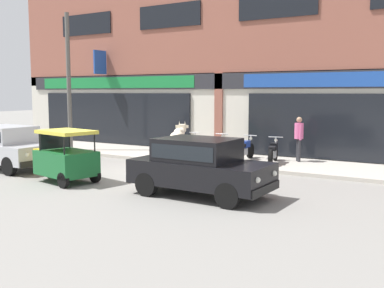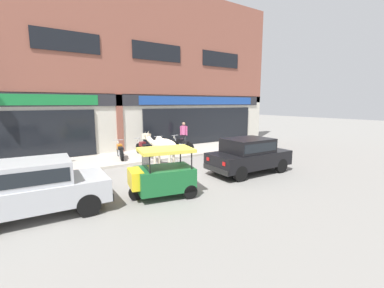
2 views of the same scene
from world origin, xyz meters
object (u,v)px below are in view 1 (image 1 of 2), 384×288
(car_0, at_px, (199,164))
(pedestrian, at_px, (299,134))
(motorcycle_2, at_px, (244,150))
(motorcycle_3, at_px, (273,152))
(auto_rickshaw, at_px, (65,159))
(cow, at_px, (178,140))
(motorcycle_0, at_px, (184,146))
(utility_pole, at_px, (69,82))
(car_1, at_px, (6,145))
(motorcycle_1, at_px, (215,148))

(car_0, height_order, pedestrian, pedestrian)
(motorcycle_2, distance_m, motorcycle_3, 1.17)
(auto_rickshaw, bearing_deg, car_0, 6.19)
(cow, bearing_deg, car_0, -49.02)
(motorcycle_2, xyz_separation_m, motorcycle_3, (1.16, -0.09, 0.00))
(motorcycle_0, bearing_deg, cow, -62.85)
(cow, xyz_separation_m, motorcycle_3, (2.48, 2.34, -0.49))
(motorcycle_2, bearing_deg, utility_pole, -171.57)
(utility_pole, bearing_deg, car_0, -25.36)
(car_0, height_order, motorcycle_0, car_0)
(motorcycle_2, distance_m, utility_pole, 8.13)
(car_1, xyz_separation_m, pedestrian, (8.24, 5.96, 0.29))
(auto_rickshaw, xyz_separation_m, pedestrian, (4.85, 6.53, 0.45))
(car_0, relative_size, motorcycle_0, 2.03)
(car_1, height_order, motorcycle_1, car_1)
(motorcycle_3, bearing_deg, pedestrian, 52.29)
(car_0, distance_m, motorcycle_2, 5.47)
(car_0, xyz_separation_m, motorcycle_2, (-1.20, 5.33, -0.30))
(auto_rickshaw, relative_size, pedestrian, 1.32)
(motorcycle_1, height_order, utility_pole, utility_pole)
(cow, height_order, utility_pole, utility_pole)
(motorcycle_1, bearing_deg, car_1, -135.10)
(motorcycle_1, bearing_deg, motorcycle_2, -0.04)
(motorcycle_0, relative_size, pedestrian, 1.12)
(motorcycle_1, bearing_deg, motorcycle_0, -175.85)
(pedestrian, distance_m, utility_pole, 9.83)
(cow, bearing_deg, motorcycle_0, 117.15)
(car_1, relative_size, pedestrian, 2.30)
(auto_rickshaw, relative_size, motorcycle_0, 1.17)
(car_1, xyz_separation_m, motorcycle_3, (7.60, 5.13, -0.30))
(utility_pole, bearing_deg, motorcycle_1, 9.96)
(motorcycle_0, bearing_deg, pedestrian, 10.91)
(car_0, bearing_deg, utility_pole, 154.64)
(cow, distance_m, motorcycle_3, 3.44)
(car_0, xyz_separation_m, car_1, (-7.64, 0.10, 0.00))
(motorcycle_1, xyz_separation_m, utility_pole, (-6.46, -1.13, 2.51))
(motorcycle_3, distance_m, pedestrian, 1.21)
(motorcycle_0, height_order, motorcycle_3, same)
(utility_pole, bearing_deg, pedestrian, 11.19)
(motorcycle_3, bearing_deg, motorcycle_0, -179.99)
(cow, xyz_separation_m, motorcycle_2, (1.32, 2.43, -0.49))
(motorcycle_1, xyz_separation_m, motorcycle_3, (2.36, -0.09, 0.00))
(car_1, bearing_deg, utility_pole, 106.54)
(motorcycle_1, distance_m, pedestrian, 3.15)
(car_1, xyz_separation_m, utility_pole, (-1.21, 4.09, 2.20))
(auto_rickshaw, bearing_deg, motorcycle_3, 53.52)
(auto_rickshaw, height_order, motorcycle_0, auto_rickshaw)
(motorcycle_3, relative_size, utility_pole, 0.31)
(pedestrian, bearing_deg, cow, -134.56)
(cow, distance_m, pedestrian, 4.45)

